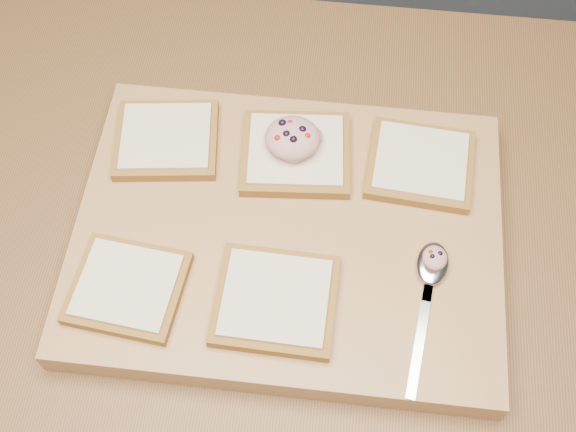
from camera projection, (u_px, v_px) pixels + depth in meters
name	position (u px, v px, depth m)	size (l,w,h in m)	color
ground	(312.00, 426.00, 1.64)	(4.00, 4.00, 0.00)	#515459
island_counter	(320.00, 363.00, 1.25)	(2.00, 0.80, 0.90)	slate
cutting_board	(288.00, 235.00, 0.85)	(0.49, 0.37, 0.04)	#B47F4D
bread_far_left	(166.00, 139.00, 0.88)	(0.14, 0.13, 0.02)	#8E5F24
bread_far_center	(296.00, 153.00, 0.87)	(0.14, 0.13, 0.02)	#8E5F24
bread_far_right	(420.00, 164.00, 0.86)	(0.13, 0.12, 0.02)	#8E5F24
bread_near_left	(128.00, 287.00, 0.78)	(0.13, 0.12, 0.02)	#8E5F24
bread_near_center	(276.00, 300.00, 0.77)	(0.13, 0.12, 0.02)	#8E5F24
tuna_salad_dollop	(292.00, 138.00, 0.85)	(0.07, 0.06, 0.03)	tan
spoon	(431.00, 274.00, 0.79)	(0.05, 0.18, 0.01)	silver
spoon_salad	(435.00, 258.00, 0.79)	(0.03, 0.03, 0.02)	tan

